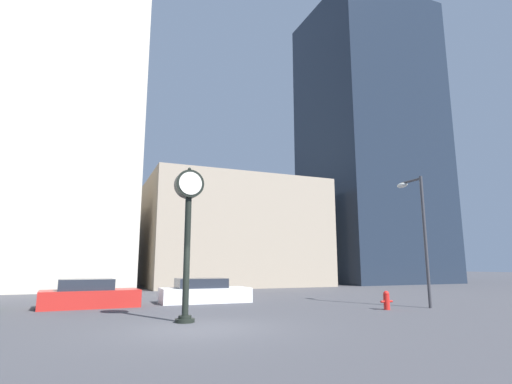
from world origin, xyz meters
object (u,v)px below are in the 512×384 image
at_px(car_red, 89,295).
at_px(street_lamp_right, 417,219).
at_px(street_clock, 188,216).
at_px(fire_hydrant_near, 386,300).
at_px(car_white, 204,292).

relative_size(car_red, street_lamp_right, 0.72).
height_order(street_clock, fire_hydrant_near, street_clock).
xyz_separation_m(car_red, street_lamp_right, (13.75, -5.55, 3.43)).
distance_m(street_clock, fire_hydrant_near, 9.20).
distance_m(fire_hydrant_near, street_lamp_right, 4.20).
bearing_deg(fire_hydrant_near, street_lamp_right, 5.49).
distance_m(street_clock, car_red, 7.49).
bearing_deg(street_lamp_right, fire_hydrant_near, -174.51).
height_order(car_red, street_lamp_right, street_lamp_right).
distance_m(car_white, street_lamp_right, 10.86).
height_order(car_red, car_white, car_red).
bearing_deg(car_white, street_lamp_right, -33.86).
xyz_separation_m(street_clock, car_white, (2.44, 6.61, -3.00)).
distance_m(car_white, fire_hydrant_near, 8.73).
height_order(car_red, fire_hydrant_near, car_red).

